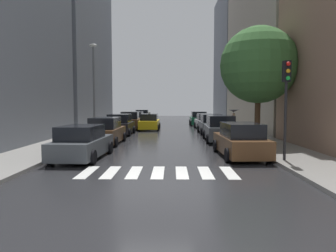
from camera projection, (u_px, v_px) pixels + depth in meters
ground_plane at (167, 128)px, 33.61m from camera, size 28.00×72.00×0.04m
sidewalk_left at (108, 127)px, 33.69m from camera, size 3.00×72.00×0.15m
sidewalk_right at (227, 127)px, 33.52m from camera, size 3.00×72.00×0.15m
crosswalk_stripes at (158, 172)px, 11.73m from camera, size 5.85×2.20×0.01m
building_left_mid at (72, 33)px, 35.49m from camera, size 6.00×16.39×21.51m
building_right_mid at (274, 31)px, 31.75m from camera, size 6.00×19.40×20.24m
building_right_far at (239, 58)px, 48.69m from camera, size 6.00×13.50×19.67m
parked_car_left_nearest at (82, 143)px, 14.71m from camera, size 2.25×4.67×1.60m
parked_car_left_second at (106, 132)px, 20.08m from camera, size 2.10×4.47×1.74m
parked_car_left_third at (120, 125)px, 26.25m from camera, size 2.21×4.16×1.76m
parked_car_left_fourth at (130, 121)px, 32.11m from camera, size 2.21×4.54×1.83m
parked_car_left_fifth at (136, 119)px, 38.14m from camera, size 2.26×4.22×1.69m
parked_car_left_sixth at (142, 117)px, 43.87m from camera, size 2.25×4.53×1.80m
parked_car_right_nearest at (240, 141)px, 15.28m from camera, size 2.22×4.77×1.68m
parked_car_right_second at (220, 129)px, 21.72m from camera, size 2.24×4.67×1.81m
parked_car_right_third at (211, 125)px, 27.18m from camera, size 2.13×4.26×1.73m
parked_car_right_fourth at (205, 122)px, 32.46m from camera, size 2.13×4.17×1.61m
parked_car_right_fifth at (199, 119)px, 38.05m from camera, size 2.18×4.40×1.69m
taxi_midroad at (149, 122)px, 31.37m from camera, size 2.09×4.56×1.81m
pedestrian_foreground at (234, 117)px, 24.85m from camera, size 0.91×0.91×2.01m
street_tree_right at (258, 65)px, 19.80m from camera, size 4.91×4.91×7.40m
traffic_light_right_corner at (286, 88)px, 13.29m from camera, size 0.30×0.42×4.30m
lamp_post_left at (94, 83)px, 23.95m from camera, size 0.60×0.28×7.08m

